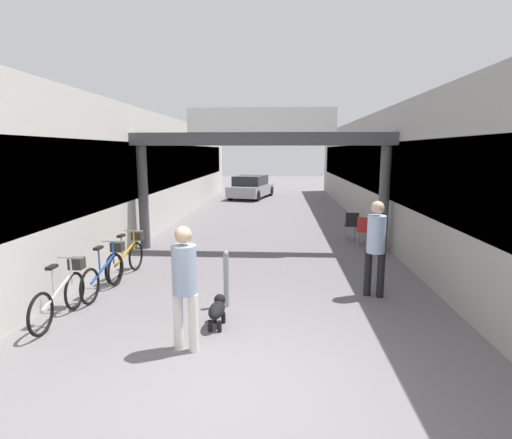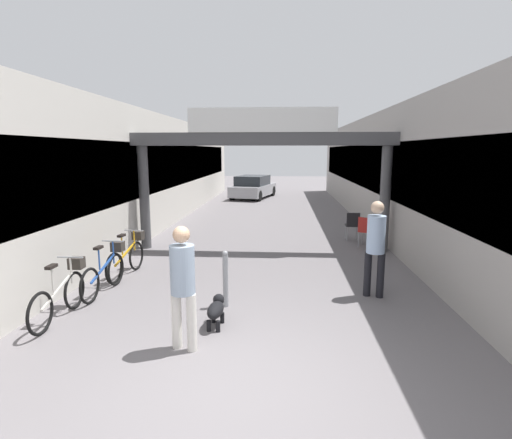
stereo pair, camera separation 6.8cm
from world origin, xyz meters
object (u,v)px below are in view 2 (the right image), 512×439
bicycle_orange_third (128,256)px  parked_car_silver (253,187)px  dog_on_leash (216,309)px  pedestrian_companion (376,242)px  cafe_chair_red_nearer (366,229)px  cafe_chair_black_farther (353,224)px  bicycle_blue_second (106,270)px  bollard_post_metal (225,278)px  pedestrian_with_dog (183,280)px  bicycle_silver_nearest (62,293)px

bicycle_orange_third → parked_car_silver: bearing=83.6°
dog_on_leash → bicycle_orange_third: bicycle_orange_third is taller
pedestrian_companion → cafe_chair_red_nearer: pedestrian_companion is taller
bicycle_orange_third → cafe_chair_black_farther: bearing=34.6°
bicycle_orange_third → cafe_chair_red_nearer: bicycle_orange_third is taller
bicycle_blue_second → bicycle_orange_third: same height
bollard_post_metal → cafe_chair_black_farther: size_ratio=1.16×
bollard_post_metal → parked_car_silver: parked_car_silver is taller
pedestrian_with_dog → bicycle_silver_nearest: size_ratio=1.05×
bicycle_orange_third → cafe_chair_black_farther: size_ratio=1.89×
bicycle_orange_third → cafe_chair_red_nearer: size_ratio=1.89×
pedestrian_with_dog → pedestrian_companion: size_ratio=0.96×
bicycle_orange_third → cafe_chair_black_farther: 6.83m
pedestrian_with_dog → cafe_chair_red_nearer: pedestrian_with_dog is taller
pedestrian_companion → parked_car_silver: size_ratio=0.43×
pedestrian_with_dog → cafe_chair_red_nearer: 7.35m
pedestrian_companion → cafe_chair_red_nearer: (0.65, 4.01, -0.53)m
bicycle_blue_second → bollard_post_metal: 2.54m
dog_on_leash → cafe_chair_black_farther: bearing=63.4°
dog_on_leash → bicycle_orange_third: size_ratio=0.37×
bicycle_silver_nearest → cafe_chair_black_farther: bearing=47.0°
pedestrian_with_dog → parked_car_silver: pedestrian_with_dog is taller
cafe_chair_red_nearer → cafe_chair_black_farther: bearing=105.0°
pedestrian_with_dog → dog_on_leash: size_ratio=2.83×
bollard_post_metal → bicycle_silver_nearest: bearing=-165.7°
pedestrian_with_dog → bicycle_orange_third: size_ratio=1.05×
cafe_chair_black_farther → pedestrian_with_dog: bearing=-116.2°
pedestrian_companion → cafe_chair_black_farther: bearing=85.2°
pedestrian_with_dog → cafe_chair_black_farther: size_ratio=1.99×
bollard_post_metal → cafe_chair_black_farther: bearing=60.4°
bicycle_blue_second → bicycle_silver_nearest: bearing=-98.4°
pedestrian_with_dog → bicycle_blue_second: bearing=133.9°
bicycle_orange_third → cafe_chair_red_nearer: 6.59m
pedestrian_companion → bollard_post_metal: size_ratio=1.80×
bicycle_silver_nearest → bollard_post_metal: 2.74m
bicycle_blue_second → bollard_post_metal: bearing=-13.5°
bicycle_blue_second → parked_car_silver: (1.70, 16.16, 0.21)m
bicycle_blue_second → dog_on_leash: bearing=-30.1°
dog_on_leash → bollard_post_metal: size_ratio=0.61×
bicycle_silver_nearest → bollard_post_metal: bollard_post_metal is taller
bollard_post_metal → cafe_chair_black_farther: bollard_post_metal is taller
pedestrian_with_dog → cafe_chair_red_nearer: (3.76, 6.30, -0.48)m
pedestrian_with_dog → bollard_post_metal: bearing=77.6°
pedestrian_with_dog → pedestrian_companion: pedestrian_companion is taller
bicycle_silver_nearest → cafe_chair_red_nearer: (6.06, 5.37, 0.10)m
bicycle_orange_third → bollard_post_metal: (2.46, -1.70, 0.09)m
pedestrian_with_dog → bicycle_orange_third: 3.96m
pedestrian_companion → bicycle_orange_third: (-5.22, 1.01, -0.64)m
dog_on_leash → bicycle_blue_second: 2.81m
cafe_chair_red_nearer → parked_car_silver: bearing=109.1°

